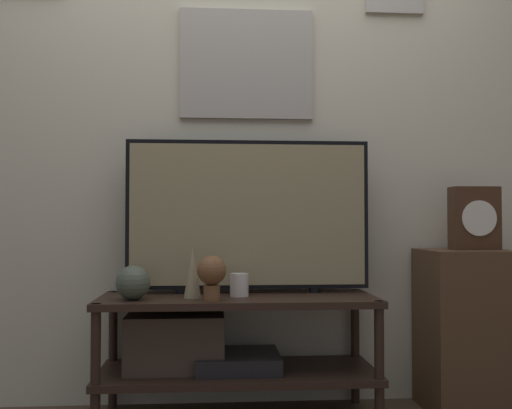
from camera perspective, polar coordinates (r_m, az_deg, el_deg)
name	(u,v)px	position (r m, az deg, el deg)	size (l,w,h in m)	color
wall_back	(235,119)	(2.95, -1.99, 8.14)	(6.40, 0.08, 2.70)	beige
media_console	(215,342)	(2.67, -3.92, -12.94)	(1.20, 0.47, 0.53)	black
television	(248,215)	(2.73, -0.74, -0.97)	(1.10, 0.05, 0.70)	black
vase_round_glass	(133,283)	(2.55, -11.63, -7.29)	(0.14, 0.14, 0.14)	#4C5647
vase_slim_bronze	(192,272)	(2.57, -6.07, -6.42)	(0.07, 0.07, 0.22)	tan
candle_jar	(239,285)	(2.62, -1.61, -7.66)	(0.08, 0.08, 0.10)	silver
decorative_bust	(212,273)	(2.48, -4.24, -6.57)	(0.12, 0.12, 0.18)	brown
side_table	(467,330)	(2.95, 19.48, -11.18)	(0.39, 0.37, 0.73)	#513823
mantel_clock	(474,218)	(2.93, 20.08, -1.24)	(0.21, 0.11, 0.29)	#422819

